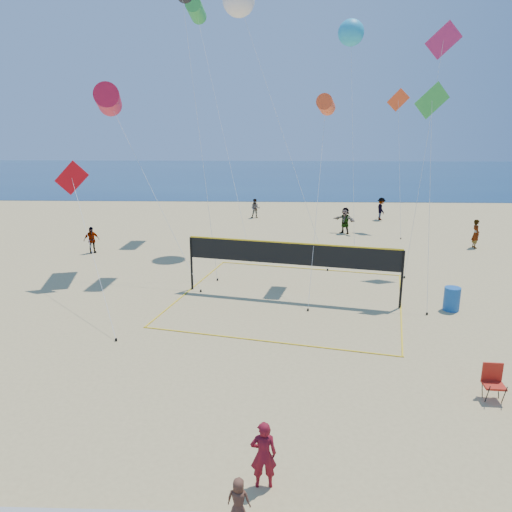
{
  "coord_description": "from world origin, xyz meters",
  "views": [
    {
      "loc": [
        -0.98,
        -10.39,
        7.51
      ],
      "look_at": [
        -1.38,
        2.0,
        4.14
      ],
      "focal_mm": 35.0,
      "sensor_mm": 36.0,
      "label": 1
    }
  ],
  "objects_px": {
    "camp_chair": "(493,380)",
    "volleyball_net": "(291,260)",
    "woman": "(264,455)",
    "trash_barrel": "(452,299)"
  },
  "relations": [
    {
      "from": "woman",
      "to": "camp_chair",
      "type": "distance_m",
      "value": 7.3
    },
    {
      "from": "camp_chair",
      "to": "volleyball_net",
      "type": "bearing_deg",
      "value": 127.44
    },
    {
      "from": "camp_chair",
      "to": "volleyball_net",
      "type": "distance_m",
      "value": 9.68
    },
    {
      "from": "trash_barrel",
      "to": "volleyball_net",
      "type": "xyz_separation_m",
      "value": [
        -6.53,
        1.23,
        1.25
      ]
    },
    {
      "from": "trash_barrel",
      "to": "volleyball_net",
      "type": "distance_m",
      "value": 6.76
    },
    {
      "from": "volleyball_net",
      "to": "trash_barrel",
      "type": "bearing_deg",
      "value": 2.57
    },
    {
      "from": "camp_chair",
      "to": "woman",
      "type": "bearing_deg",
      "value": -145.99
    },
    {
      "from": "woman",
      "to": "volleyball_net",
      "type": "distance_m",
      "value": 11.75
    },
    {
      "from": "woman",
      "to": "camp_chair",
      "type": "height_order",
      "value": "woman"
    },
    {
      "from": "woman",
      "to": "volleyball_net",
      "type": "bearing_deg",
      "value": -98.89
    }
  ]
}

